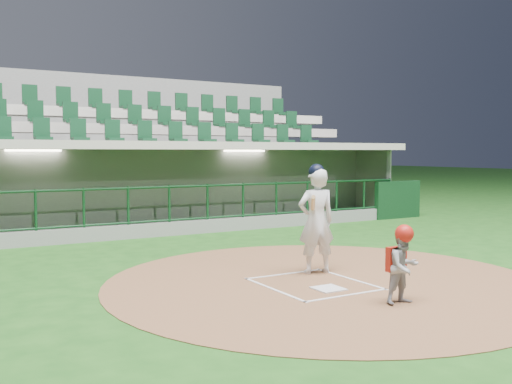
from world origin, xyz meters
The scene contains 8 objects.
ground centered at (0.00, 0.00, 0.00)m, with size 120.00×120.00×0.00m, color #184614.
dirt_circle centered at (0.30, -0.20, 0.01)m, with size 7.20×7.20×0.01m, color brown.
home_plate centered at (0.00, -0.70, 0.02)m, with size 0.43×0.43×0.02m, color silver.
batter_box_chalk centered at (0.00, -0.30, 0.02)m, with size 1.55×1.80×0.01m.
dugout_structure centered at (0.07, 7.83, 0.97)m, with size 16.40×3.70×3.00m.
seating_deck centered at (0.00, 10.91, 1.42)m, with size 17.00×6.72×5.15m.
batter centered at (0.54, 0.38, 0.97)m, with size 0.91×0.93×1.91m.
catcher centered at (0.40, -1.88, 0.57)m, with size 0.51×0.40×1.11m.
Camera 1 is at (-5.32, -7.65, 2.13)m, focal length 40.00 mm.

